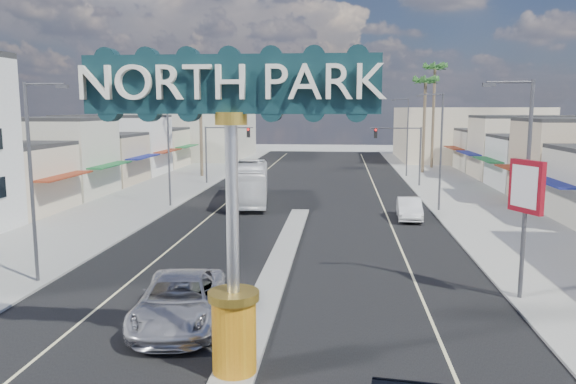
% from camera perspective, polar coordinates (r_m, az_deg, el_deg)
% --- Properties ---
extents(ground, '(160.00, 160.00, 0.00)m').
position_cam_1_polar(ground, '(44.24, 1.38, -1.75)').
color(ground, gray).
rests_on(ground, ground).
extents(road, '(20.00, 120.00, 0.01)m').
position_cam_1_polar(road, '(44.24, 1.38, -1.75)').
color(road, black).
rests_on(road, ground).
extents(median_island, '(1.30, 30.00, 0.16)m').
position_cam_1_polar(median_island, '(28.67, -0.90, -7.26)').
color(median_island, gray).
rests_on(median_island, ground).
extents(sidewalk_left, '(8.00, 120.00, 0.12)m').
position_cam_1_polar(sidewalk_left, '(47.30, -15.80, -1.33)').
color(sidewalk_left, gray).
rests_on(sidewalk_left, ground).
extents(sidewalk_right, '(8.00, 120.00, 0.12)m').
position_cam_1_polar(sidewalk_right, '(45.46, 19.28, -1.88)').
color(sidewalk_right, gray).
rests_on(sidewalk_right, ground).
extents(storefront_row_left, '(12.00, 42.00, 6.00)m').
position_cam_1_polar(storefront_row_left, '(62.76, -20.17, 3.52)').
color(storefront_row_left, beige).
rests_on(storefront_row_left, ground).
extents(storefront_row_right, '(12.00, 42.00, 6.00)m').
position_cam_1_polar(storefront_row_right, '(60.39, 25.73, 3.03)').
color(storefront_row_right, '#B7B29E').
rests_on(storefront_row_right, ground).
extents(backdrop_far_left, '(20.00, 20.00, 8.00)m').
position_cam_1_polar(backdrop_far_left, '(91.99, -10.45, 5.94)').
color(backdrop_far_left, '#B7B29E').
rests_on(backdrop_far_left, ground).
extents(backdrop_far_right, '(20.00, 20.00, 8.00)m').
position_cam_1_polar(backdrop_far_right, '(90.52, 17.58, 5.65)').
color(backdrop_far_right, beige).
rests_on(backdrop_far_right, ground).
extents(gateway_sign, '(8.20, 1.50, 9.15)m').
position_cam_1_polar(gateway_sign, '(15.82, -5.74, 1.43)').
color(gateway_sign, orange).
rests_on(gateway_sign, median_island).
extents(traffic_signal_left, '(5.09, 0.45, 6.00)m').
position_cam_1_polar(traffic_signal_left, '(58.82, -6.62, 4.93)').
color(traffic_signal_left, '#47474C').
rests_on(traffic_signal_left, ground).
extents(traffic_signal_right, '(5.09, 0.45, 6.00)m').
position_cam_1_polar(traffic_signal_right, '(57.86, 11.53, 4.76)').
color(traffic_signal_right, '#47474C').
rests_on(traffic_signal_right, ground).
extents(streetlight_l_near, '(2.03, 0.22, 9.00)m').
position_cam_1_polar(streetlight_l_near, '(27.17, -24.38, 1.83)').
color(streetlight_l_near, '#47474C').
rests_on(streetlight_l_near, ground).
extents(streetlight_l_mid, '(2.03, 0.22, 9.00)m').
position_cam_1_polar(streetlight_l_mid, '(45.56, -11.85, 4.79)').
color(streetlight_l_mid, '#47474C').
rests_on(streetlight_l_mid, ground).
extents(streetlight_l_far, '(2.03, 0.22, 9.00)m').
position_cam_1_polar(streetlight_l_far, '(66.86, -6.26, 6.04)').
color(streetlight_l_far, '#47474C').
rests_on(streetlight_l_far, ground).
extents(streetlight_r_near, '(2.03, 0.22, 9.00)m').
position_cam_1_polar(streetlight_r_near, '(24.72, 22.76, 1.33)').
color(streetlight_r_near, '#47474C').
rests_on(streetlight_r_near, ground).
extents(streetlight_r_mid, '(2.03, 0.22, 9.00)m').
position_cam_1_polar(streetlight_r_mid, '(44.14, 15.08, 4.57)').
color(streetlight_r_mid, '#47474C').
rests_on(streetlight_r_mid, ground).
extents(streetlight_r_far, '(2.03, 0.22, 9.00)m').
position_cam_1_polar(streetlight_r_far, '(65.90, 11.91, 5.87)').
color(streetlight_r_far, '#47474C').
rests_on(streetlight_r_far, ground).
extents(palm_left_far, '(2.60, 2.60, 13.10)m').
position_cam_1_polar(palm_left_far, '(65.53, -8.95, 11.57)').
color(palm_left_far, brown).
rests_on(palm_left_far, ground).
extents(palm_right_mid, '(2.60, 2.60, 12.10)m').
position_cam_1_polar(palm_right_mid, '(70.19, 13.80, 10.48)').
color(palm_right_mid, brown).
rests_on(palm_right_mid, ground).
extents(palm_right_far, '(2.60, 2.60, 14.10)m').
position_cam_1_polar(palm_right_far, '(76.50, 14.70, 11.60)').
color(palm_right_far, brown).
rests_on(palm_right_far, ground).
extents(suv_left, '(3.70, 6.71, 1.78)m').
position_cam_1_polar(suv_left, '(21.29, -10.95, -10.78)').
color(suv_left, silver).
rests_on(suv_left, ground).
extents(car_parked_right, '(1.84, 4.74, 1.54)m').
position_cam_1_polar(car_parked_right, '(41.01, 12.21, -1.67)').
color(car_parked_right, silver).
rests_on(car_parked_right, ground).
extents(city_bus, '(4.23, 12.13, 3.31)m').
position_cam_1_polar(city_bus, '(47.26, -3.88, 0.92)').
color(city_bus, white).
rests_on(city_bus, ground).
extents(bank_pylon_sign, '(0.95, 1.71, 5.70)m').
position_cam_1_polar(bank_pylon_sign, '(24.54, 23.02, -0.23)').
color(bank_pylon_sign, '#47474C').
rests_on(bank_pylon_sign, sidewalk_right).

